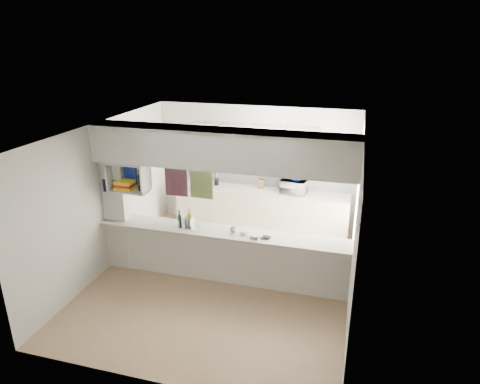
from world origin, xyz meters
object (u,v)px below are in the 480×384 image
(bowl, at_px, (296,179))
(dish_rack, at_px, (191,223))
(microwave, at_px, (294,187))
(wine_bottles, at_px, (185,220))

(bowl, bearing_deg, dish_rack, -124.73)
(microwave, height_order, wine_bottles, wine_bottles)
(microwave, distance_m, dish_rack, 2.50)
(bowl, height_order, dish_rack, bowl)
(dish_rack, height_order, wine_bottles, wine_bottles)
(bowl, xyz_separation_m, wine_bottles, (-1.54, -2.08, -0.19))
(microwave, height_order, dish_rack, microwave)
(dish_rack, bearing_deg, microwave, 57.77)
(microwave, relative_size, bowl, 2.00)
(bowl, relative_size, wine_bottles, 0.80)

